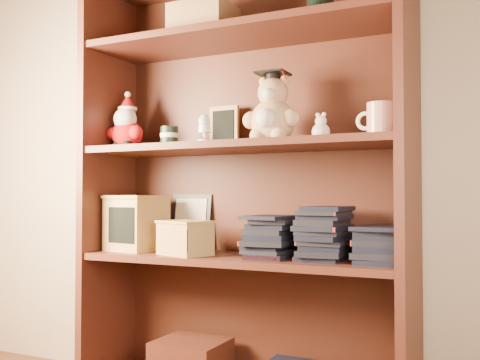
% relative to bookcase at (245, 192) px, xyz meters
% --- Properties ---
extents(bookcase, '(1.20, 0.35, 1.60)m').
position_rel_bookcase_xyz_m(bookcase, '(0.00, 0.00, 0.00)').
color(bookcase, '#492014').
rests_on(bookcase, ground).
extents(shelf_lower, '(1.14, 0.33, 0.02)m').
position_rel_bookcase_xyz_m(shelf_lower, '(0.00, -0.05, -0.24)').
color(shelf_lower, '#492014').
rests_on(shelf_lower, ground).
extents(shelf_upper, '(1.14, 0.33, 0.02)m').
position_rel_bookcase_xyz_m(shelf_upper, '(0.00, -0.05, 0.16)').
color(shelf_upper, '#492014').
rests_on(shelf_upper, ground).
extents(santa_plush, '(0.17, 0.12, 0.24)m').
position_rel_bookcase_xyz_m(santa_plush, '(-0.49, -0.06, 0.26)').
color(santa_plush, '#A50F0F').
rests_on(santa_plush, shelf_upper).
extents(teachers_tin, '(0.07, 0.07, 0.08)m').
position_rel_bookcase_xyz_m(teachers_tin, '(-0.30, -0.05, 0.21)').
color(teachers_tin, black).
rests_on(teachers_tin, shelf_upper).
extents(chalkboard_plaque, '(0.13, 0.07, 0.16)m').
position_rel_bookcase_xyz_m(chalkboard_plaque, '(-0.12, 0.06, 0.25)').
color(chalkboard_plaque, '#9E7547').
rests_on(chalkboard_plaque, shelf_upper).
extents(egg_cup, '(0.05, 0.05, 0.10)m').
position_rel_bookcase_xyz_m(egg_cup, '(-0.10, -0.13, 0.23)').
color(egg_cup, white).
rests_on(egg_cup, shelf_upper).
extents(grad_teddy_bear, '(0.21, 0.18, 0.25)m').
position_rel_bookcase_xyz_m(grad_teddy_bear, '(0.13, -0.06, 0.27)').
color(grad_teddy_bear, tan).
rests_on(grad_teddy_bear, shelf_upper).
extents(pink_figurine, '(0.06, 0.06, 0.10)m').
position_rel_bookcase_xyz_m(pink_figurine, '(0.30, -0.05, 0.21)').
color(pink_figurine, beige).
rests_on(pink_figurine, shelf_upper).
extents(teacher_mug, '(0.13, 0.09, 0.11)m').
position_rel_bookcase_xyz_m(teacher_mug, '(0.50, -0.05, 0.23)').
color(teacher_mug, silver).
rests_on(teacher_mug, shelf_upper).
extents(certificate_frame, '(0.18, 0.05, 0.22)m').
position_rel_bookcase_xyz_m(certificate_frame, '(-0.28, 0.09, -0.12)').
color(certificate_frame, black).
rests_on(certificate_frame, shelf_lower).
extents(treats_box, '(0.22, 0.22, 0.21)m').
position_rel_bookcase_xyz_m(treats_box, '(-0.45, -0.05, -0.12)').
color(treats_box, tan).
rests_on(treats_box, shelf_lower).
extents(pencils_box, '(0.22, 0.19, 0.12)m').
position_rel_bookcase_xyz_m(pencils_box, '(-0.19, -0.12, -0.17)').
color(pencils_box, tan).
rests_on(pencils_box, shelf_lower).
extents(book_stack_left, '(0.14, 0.20, 0.14)m').
position_rel_bookcase_xyz_m(book_stack_left, '(0.12, -0.05, -0.16)').
color(book_stack_left, black).
rests_on(book_stack_left, shelf_lower).
extents(book_stack_mid, '(0.14, 0.20, 0.18)m').
position_rel_bookcase_xyz_m(book_stack_mid, '(0.31, -0.05, -0.14)').
color(book_stack_mid, black).
rests_on(book_stack_mid, shelf_lower).
extents(book_stack_right, '(0.14, 0.20, 0.11)m').
position_rel_bookcase_xyz_m(book_stack_right, '(0.50, -0.05, -0.17)').
color(book_stack_right, black).
rests_on(book_stack_right, shelf_lower).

